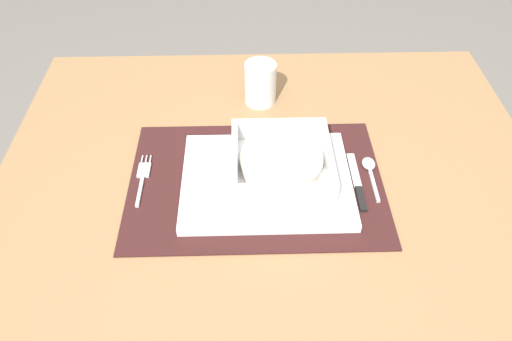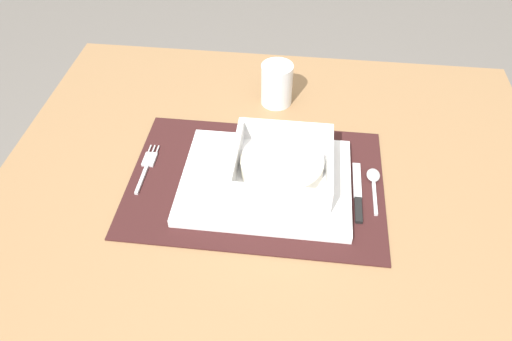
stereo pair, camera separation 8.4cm
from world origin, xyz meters
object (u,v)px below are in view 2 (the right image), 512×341
(porridge_bowl, at_px, (282,166))
(fork, at_px, (148,165))
(dining_table, at_px, (273,203))
(bread_knife, at_px, (344,198))
(butter_knife, at_px, (358,195))
(drinking_glass, at_px, (277,86))
(spoon, at_px, (374,179))

(porridge_bowl, relative_size, fork, 1.37)
(dining_table, bearing_deg, bread_knife, -28.50)
(butter_knife, relative_size, drinking_glass, 1.56)
(spoon, distance_m, butter_knife, 0.05)
(fork, relative_size, spoon, 1.18)
(porridge_bowl, height_order, bread_knife, porridge_bowl)
(spoon, bearing_deg, drinking_glass, 132.36)
(porridge_bowl, distance_m, bread_knife, 0.12)
(bread_knife, distance_m, drinking_glass, 0.30)
(fork, bearing_deg, porridge_bowl, -0.63)
(fork, xyz_separation_m, bread_knife, (0.36, -0.04, 0.00))
(bread_knife, bearing_deg, drinking_glass, 119.32)
(drinking_glass, bearing_deg, porridge_bowl, -82.92)
(dining_table, distance_m, drinking_glass, 0.25)
(fork, xyz_separation_m, butter_knife, (0.38, -0.03, 0.00))
(dining_table, bearing_deg, butter_knife, -21.80)
(fork, height_order, butter_knife, butter_knife)
(fork, height_order, bread_knife, bread_knife)
(bread_knife, bearing_deg, fork, 175.01)
(porridge_bowl, xyz_separation_m, bread_knife, (0.11, -0.03, -0.03))
(dining_table, distance_m, fork, 0.26)
(spoon, relative_size, bread_knife, 0.83)
(spoon, bearing_deg, butter_knife, -125.17)
(porridge_bowl, xyz_separation_m, drinking_glass, (-0.03, 0.23, 0.00))
(spoon, distance_m, drinking_glass, 0.29)
(porridge_bowl, height_order, spoon, porridge_bowl)
(dining_table, distance_m, bread_knife, 0.18)
(dining_table, xyz_separation_m, spoon, (0.18, -0.02, 0.11))
(spoon, xyz_separation_m, bread_knife, (-0.05, -0.05, -0.00))
(fork, bearing_deg, spoon, 2.37)
(dining_table, xyz_separation_m, drinking_glass, (-0.01, 0.20, 0.15))
(butter_knife, bearing_deg, fork, 171.72)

